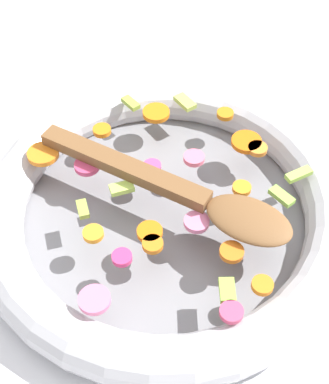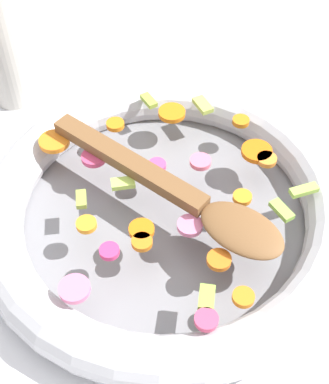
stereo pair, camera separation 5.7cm
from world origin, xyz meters
name	(u,v)px [view 1 (the left image)]	position (x,y,z in m)	size (l,w,h in m)	color
ground_plane	(164,221)	(0.00, 0.00, 0.00)	(4.00, 4.00, 0.00)	silver
skillet	(164,208)	(0.00, 0.00, 0.02)	(0.41, 0.41, 0.05)	slate
chopped_vegetables	(170,186)	(0.01, 0.00, 0.05)	(0.32, 0.32, 0.01)	orange
wooden_spoon	(187,194)	(-0.01, -0.03, 0.06)	(0.11, 0.29, 0.01)	brown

